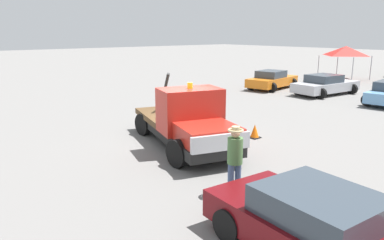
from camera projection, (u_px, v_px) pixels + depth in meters
name	position (u px, v px, depth m)	size (l,w,h in m)	color
ground_plane	(183.00, 145.00, 13.80)	(160.00, 160.00, 0.00)	slate
tow_truck	(187.00, 123.00, 13.24)	(6.40, 3.69, 2.51)	black
foreground_car	(327.00, 232.00, 6.59)	(5.01, 2.35, 1.34)	#5B0A0F
person_near_truck	(235.00, 155.00, 9.38)	(0.40, 0.40, 1.81)	#475B84
parked_car_orange	(272.00, 80.00, 27.28)	(2.92, 4.79, 1.34)	orange
parked_car_silver	(325.00, 85.00, 24.72)	(2.77, 4.99, 1.34)	#B7B7BC
canopy_tent_red	(346.00, 51.00, 32.00)	(3.18, 3.18, 2.88)	#9E9EA3
traffic_cone	(255.00, 132.00, 14.70)	(0.40, 0.40, 0.55)	black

